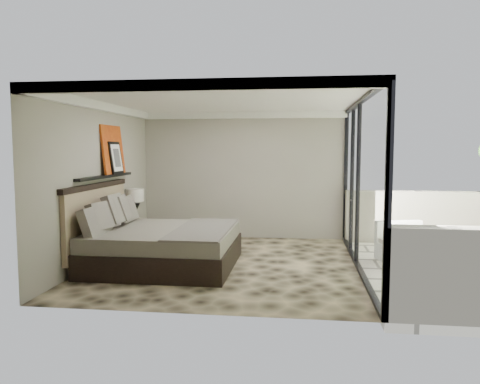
# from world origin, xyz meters

# --- Properties ---
(floor) EXTENTS (5.00, 5.00, 0.00)m
(floor) POSITION_xyz_m (0.00, 0.00, 0.00)
(floor) COLOR black
(floor) RESTS_ON ground
(ceiling) EXTENTS (4.50, 5.00, 0.02)m
(ceiling) POSITION_xyz_m (0.00, 0.00, 2.79)
(ceiling) COLOR silver
(ceiling) RESTS_ON back_wall
(back_wall) EXTENTS (4.50, 0.02, 2.80)m
(back_wall) POSITION_xyz_m (0.00, 2.49, 1.40)
(back_wall) COLOR gray
(back_wall) RESTS_ON floor
(left_wall) EXTENTS (0.02, 5.00, 2.80)m
(left_wall) POSITION_xyz_m (-2.24, 0.00, 1.40)
(left_wall) COLOR gray
(left_wall) RESTS_ON floor
(glass_wall) EXTENTS (0.08, 5.00, 2.80)m
(glass_wall) POSITION_xyz_m (2.25, 0.00, 1.40)
(glass_wall) COLOR white
(glass_wall) RESTS_ON floor
(terrace_slab) EXTENTS (3.00, 5.00, 0.12)m
(terrace_slab) POSITION_xyz_m (3.75, 0.00, -0.06)
(terrace_slab) COLOR beige
(terrace_slab) RESTS_ON ground
(picture_ledge) EXTENTS (0.12, 2.20, 0.05)m
(picture_ledge) POSITION_xyz_m (-2.18, 0.10, 1.50)
(picture_ledge) COLOR black
(picture_ledge) RESTS_ON left_wall
(bed) EXTENTS (2.41, 2.33, 1.34)m
(bed) POSITION_xyz_m (-1.12, -0.28, 0.39)
(bed) COLOR black
(bed) RESTS_ON floor
(nightstand) EXTENTS (0.66, 0.66, 0.50)m
(nightstand) POSITION_xyz_m (-1.99, 1.14, 0.25)
(nightstand) COLOR black
(nightstand) RESTS_ON floor
(table_lamp) EXTENTS (0.37, 0.37, 0.67)m
(table_lamp) POSITION_xyz_m (-2.03, 1.12, 0.95)
(table_lamp) COLOR black
(table_lamp) RESTS_ON nightstand
(abstract_canvas) EXTENTS (0.13, 0.90, 0.90)m
(abstract_canvas) POSITION_xyz_m (-2.19, 0.48, 1.97)
(abstract_canvas) COLOR #AF170F
(abstract_canvas) RESTS_ON picture_ledge
(framed_print) EXTENTS (0.11, 0.50, 0.60)m
(framed_print) POSITION_xyz_m (-2.14, 0.48, 1.82)
(framed_print) COLOR black
(framed_print) RESTS_ON picture_ledge
(ottoman) EXTENTS (0.59, 0.59, 0.48)m
(ottoman) POSITION_xyz_m (4.45, 1.38, 0.24)
(ottoman) COLOR white
(ottoman) RESTS_ON terrace_slab
(lounger) EXTENTS (1.29, 1.91, 0.68)m
(lounger) POSITION_xyz_m (3.26, 0.13, 0.21)
(lounger) COLOR silver
(lounger) RESTS_ON terrace_slab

